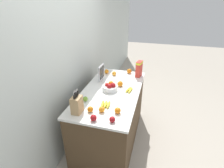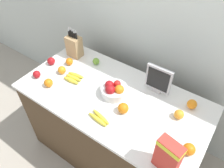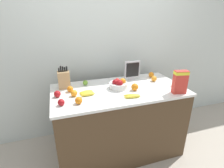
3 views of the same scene
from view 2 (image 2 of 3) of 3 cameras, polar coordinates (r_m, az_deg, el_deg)
name	(u,v)px [view 2 (image 2 of 3)]	position (r m, az deg, el deg)	size (l,w,h in m)	color
ground_plane	(112,150)	(2.60, 0.13, -16.95)	(14.00, 14.00, 0.00)	#B2A899
wall_back	(153,25)	(2.05, 10.65, 14.99)	(9.00, 0.06, 2.60)	silver
counter	(113,127)	(2.21, 0.15, -11.15)	(1.62, 0.83, 0.93)	#4C3823
knife_block	(74,46)	(2.23, -9.84, 9.70)	(0.14, 0.11, 0.32)	tan
small_monitor	(158,80)	(1.81, 12.01, 1.10)	(0.22, 0.03, 0.27)	#B7B7BC
cereal_box	(168,155)	(1.40, 14.44, -17.57)	(0.17, 0.11, 0.27)	red
fruit_bowl	(114,90)	(1.82, 0.44, -1.49)	(0.23, 0.23, 0.13)	silver
banana_bunch_left	(73,78)	(2.01, -10.03, 1.63)	(0.18, 0.13, 0.04)	yellow
banana_bunch_right	(99,118)	(1.68, -3.35, -8.87)	(0.20, 0.10, 0.03)	yellow
apple_rightmost	(96,61)	(2.14, -4.19, 5.95)	(0.07, 0.07, 0.07)	#6B9E33
apple_middle	(37,74)	(2.10, -19.08, 2.40)	(0.07, 0.07, 0.07)	#A31419
apple_by_knife_block	(51,61)	(2.21, -15.59, 5.80)	(0.07, 0.07, 0.07)	#A31419
orange_front_right	(48,83)	(1.98, -16.28, 0.31)	(0.08, 0.08, 0.08)	orange
orange_mid_left	(179,114)	(1.74, 17.10, -7.60)	(0.07, 0.07, 0.07)	orange
orange_front_center	(62,70)	(2.08, -12.98, 3.59)	(0.07, 0.07, 0.07)	orange
orange_mid_right	(69,62)	(2.17, -11.09, 5.79)	(0.07, 0.07, 0.07)	orange
orange_by_cereal	(123,108)	(1.70, 2.93, -6.33)	(0.09, 0.09, 0.09)	orange
orange_front_left	(189,149)	(1.59, 19.47, -15.76)	(0.08, 0.08, 0.08)	orange
orange_near_bowl	(192,104)	(1.84, 20.17, -4.98)	(0.08, 0.08, 0.08)	orange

